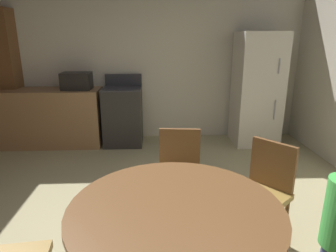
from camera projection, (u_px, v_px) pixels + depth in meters
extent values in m
cube|color=silver|center=(145.00, 58.00, 4.87)|extent=(5.47, 0.12, 2.70)
cube|color=#9E754C|center=(47.00, 117.00, 4.68)|extent=(1.73, 0.60, 0.90)
cube|color=brown|center=(5.00, 78.00, 4.65)|extent=(0.44, 0.36, 2.10)
cube|color=#2D2B28|center=(123.00, 117.00, 4.73)|extent=(0.60, 0.60, 0.90)
cube|color=#38383D|center=(122.00, 88.00, 4.60)|extent=(0.60, 0.60, 0.02)
cube|color=#38383D|center=(123.00, 79.00, 4.84)|extent=(0.60, 0.04, 0.18)
cube|color=silver|center=(257.00, 90.00, 4.65)|extent=(0.68, 0.66, 1.76)
cylinder|color=#B2B2B7|center=(279.00, 66.00, 4.22)|extent=(0.02, 0.02, 0.22)
cylinder|color=#B2B2B7|center=(275.00, 110.00, 4.41)|extent=(0.02, 0.02, 0.30)
cube|color=black|center=(77.00, 81.00, 4.53)|extent=(0.44, 0.32, 0.26)
cylinder|color=brown|center=(175.00, 209.00, 1.66)|extent=(1.22, 1.22, 0.04)
cylinder|color=brown|center=(198.00, 214.00, 2.53)|extent=(0.03, 0.03, 0.43)
cylinder|color=brown|center=(159.00, 212.00, 2.55)|extent=(0.03, 0.03, 0.43)
cylinder|color=brown|center=(197.00, 194.00, 2.85)|extent=(0.03, 0.03, 0.43)
cylinder|color=brown|center=(162.00, 192.00, 2.87)|extent=(0.03, 0.03, 0.43)
cube|color=#A37F3D|center=(179.00, 179.00, 2.63)|extent=(0.44, 0.44, 0.05)
cube|color=brown|center=(180.00, 150.00, 2.74)|extent=(0.38, 0.08, 0.42)
cylinder|color=brown|center=(264.00, 241.00, 2.19)|extent=(0.03, 0.03, 0.43)
cylinder|color=brown|center=(227.00, 221.00, 2.43)|extent=(0.03, 0.03, 0.43)
cylinder|color=brown|center=(285.00, 222.00, 2.41)|extent=(0.03, 0.03, 0.43)
cylinder|color=brown|center=(249.00, 206.00, 2.65)|extent=(0.03, 0.03, 0.43)
cube|color=#A37F3D|center=(258.00, 196.00, 2.35)|extent=(0.56, 0.56, 0.05)
cube|color=brown|center=(272.00, 166.00, 2.41)|extent=(0.27, 0.31, 0.42)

